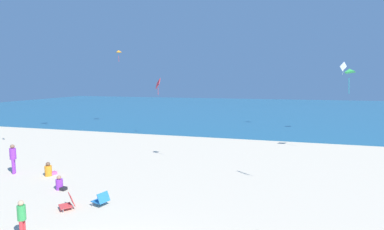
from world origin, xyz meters
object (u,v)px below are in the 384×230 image
(kite_green, at_px, (349,71))
(kite_red, at_px, (158,84))
(person_1, at_px, (49,171))
(person_2, at_px, (22,217))
(kite_orange, at_px, (119,51))
(kite_white, at_px, (343,67))
(person_5, at_px, (60,184))
(beach_chair_far_left, at_px, (101,199))
(person_0, at_px, (13,157))
(beach_chair_far_right, at_px, (69,202))

(kite_green, distance_m, kite_red, 15.71)
(person_1, distance_m, kite_green, 20.60)
(person_2, bearing_deg, kite_orange, -83.73)
(person_2, distance_m, kite_white, 29.47)
(person_1, relative_size, kite_green, 0.44)
(kite_green, bearing_deg, kite_orange, 159.93)
(person_5, xyz_separation_m, kite_green, (15.10, 11.44, 5.79))
(person_2, relative_size, person_5, 1.91)
(beach_chair_far_left, relative_size, kite_green, 0.43)
(beach_chair_far_left, distance_m, person_1, 5.87)
(person_0, xyz_separation_m, kite_white, (20.81, 19.28, 5.73))
(person_0, distance_m, kite_red, 13.72)
(kite_white, height_order, kite_red, kite_white)
(person_5, distance_m, kite_green, 19.81)
(kite_orange, distance_m, kite_red, 9.98)
(person_1, relative_size, person_2, 0.59)
(beach_chair_far_right, xyz_separation_m, kite_white, (14.56, 22.51, 6.45))
(beach_chair_far_left, relative_size, person_1, 0.96)
(person_0, bearing_deg, beach_chair_far_right, -60.31)
(beach_chair_far_left, height_order, beach_chair_far_right, beach_chair_far_right)
(beach_chair_far_right, xyz_separation_m, person_2, (0.09, -2.47, 0.51))
(person_5, relative_size, kite_orange, 0.54)
(beach_chair_far_left, distance_m, person_0, 7.87)
(person_0, bearing_deg, person_1, -27.12)
(beach_chair_far_left, xyz_separation_m, kite_green, (12.04, 12.58, 5.77))
(beach_chair_far_left, xyz_separation_m, beach_chair_far_right, (-1.16, -0.66, -0.01))
(person_2, distance_m, kite_green, 21.12)
(beach_chair_far_left, height_order, kite_green, kite_green)
(person_5, relative_size, kite_white, 0.58)
(kite_green, bearing_deg, beach_chair_far_left, -133.75)
(beach_chair_far_right, bearing_deg, beach_chair_far_left, 161.55)
(beach_chair_far_right, height_order, kite_orange, kite_orange)
(beach_chair_far_left, height_order, person_0, person_0)
(person_2, distance_m, person_5, 4.74)
(kite_green, height_order, kite_red, kite_green)
(person_1, height_order, kite_red, kite_red)
(kite_orange, bearing_deg, person_5, -68.90)
(kite_green, bearing_deg, beach_chair_far_right, -134.92)
(beach_chair_far_right, xyz_separation_m, person_5, (-1.90, 1.79, -0.01))
(beach_chair_far_right, xyz_separation_m, person_1, (-4.00, 3.46, 0.02))
(person_0, bearing_deg, beach_chair_far_left, -52.15)
(beach_chair_far_left, bearing_deg, kite_orange, -44.96)
(beach_chair_far_left, bearing_deg, person_1, -10.58)
(person_1, height_order, person_2, person_2)
(kite_white, bearing_deg, person_0, -137.18)
(person_0, xyz_separation_m, kite_green, (19.45, 10.00, 5.06))
(person_5, distance_m, kite_orange, 22.79)
(person_2, relative_size, kite_orange, 1.04)
(beach_chair_far_left, bearing_deg, beach_chair_far_right, 47.50)
(beach_chair_far_left, distance_m, kite_orange, 24.92)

